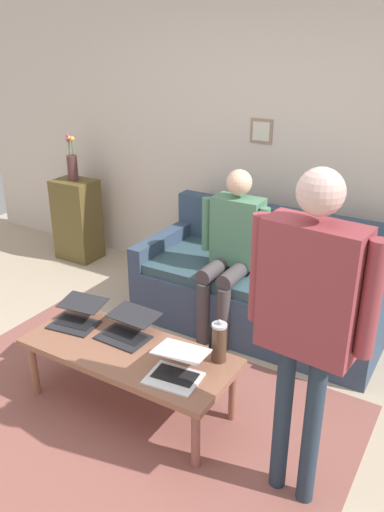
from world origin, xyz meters
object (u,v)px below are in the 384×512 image
object	(u,v)px
french_press	(219,342)
flower_vase	(72,165)
couch	(263,289)
side_shelf	(77,220)
person_seated	(232,244)
coffee_table	(128,355)
person_standing	(309,306)
laptop_left	(176,369)
laptop_right	(127,329)
laptop_center	(77,317)

from	to	relation	value
french_press	flower_vase	distance (m)	2.86
couch	side_shelf	distance (m)	2.21
french_press	person_seated	distance (m)	1.06
coffee_table	french_press	bearing A→B (deg)	-160.34
french_press	side_shelf	world-z (taller)	side_shelf
side_shelf	person_standing	world-z (taller)	person_standing
french_press	person_standing	xyz separation A→B (m)	(-0.59, 0.29, 0.54)
laptop_left	flower_vase	distance (m)	2.90
laptop_right	laptop_center	bearing A→B (deg)	6.77
laptop_right	person_seated	world-z (taller)	person_seated
french_press	laptop_left	bearing A→B (deg)	62.66
flower_vase	laptop_center	bearing A→B (deg)	132.68
laptop_right	person_seated	xyz separation A→B (m)	(-0.21, -1.02, 0.26)
laptop_right	person_seated	distance (m)	1.08
laptop_left	couch	bearing A→B (deg)	-85.77
couch	laptop_center	distance (m)	1.51
coffee_table	laptop_center	world-z (taller)	laptop_center
couch	laptop_left	size ratio (longest dim) A/B	5.41
coffee_table	laptop_right	distance (m)	0.18
laptop_right	flower_vase	size ratio (longest dim) A/B	0.72
side_shelf	flower_vase	distance (m)	0.57
couch	person_standing	distance (m)	1.87
laptop_left	side_shelf	bearing A→B (deg)	-36.43
side_shelf	person_seated	world-z (taller)	person_seated
couch	flower_vase	world-z (taller)	flower_vase
laptop_left	laptop_center	size ratio (longest dim) A/B	0.98
couch	french_press	xyz separation A→B (m)	(-0.24, 1.19, 0.24)
laptop_left	french_press	world-z (taller)	french_press
coffee_table	flower_vase	distance (m)	2.58
laptop_center	person_standing	size ratio (longest dim) A/B	0.21
couch	laptop_center	size ratio (longest dim) A/B	5.28
flower_vase	french_press	bearing A→B (deg)	149.29
coffee_table	flower_vase	bearing A→B (deg)	-40.51
coffee_table	person_standing	world-z (taller)	person_standing
person_standing	person_seated	size ratio (longest dim) A/B	1.32
coffee_table	laptop_left	xyz separation A→B (m)	(-0.39, 0.07, 0.09)
flower_vase	person_seated	distance (m)	2.09
flower_vase	person_standing	xyz separation A→B (m)	(-3.02, 1.74, 0.10)
french_press	side_shelf	distance (m)	2.83
flower_vase	person_seated	xyz separation A→B (m)	(-2.02, 0.48, -0.26)
coffee_table	side_shelf	world-z (taller)	side_shelf
laptop_right	french_press	distance (m)	0.63
laptop_center	person_standing	distance (m)	1.72
side_shelf	person_standing	bearing A→B (deg)	150.06
person_standing	person_seated	xyz separation A→B (m)	(1.00, -1.26, -0.36)
couch	laptop_left	world-z (taller)	couch
couch	side_shelf	world-z (taller)	couch
person_seated	coffee_table	bearing A→B (deg)	84.39
laptop_left	flower_vase	world-z (taller)	flower_vase
laptop_right	side_shelf	world-z (taller)	side_shelf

